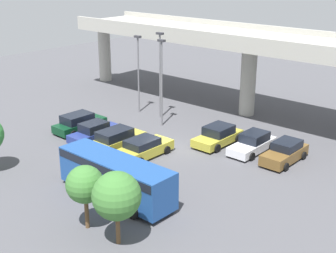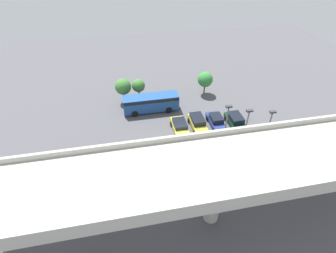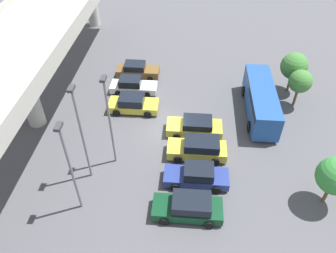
# 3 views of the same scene
# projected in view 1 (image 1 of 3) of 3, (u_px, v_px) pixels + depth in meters

# --- Properties ---
(ground_plane) EXTENTS (89.34, 89.34, 0.00)m
(ground_plane) POSITION_uv_depth(u_px,v_px,m) (165.00, 149.00, 37.59)
(ground_plane) COLOR #4C4C51
(highway_overpass) EXTENTS (43.18, 7.68, 8.24)m
(highway_overpass) POSITION_uv_depth(u_px,v_px,m) (250.00, 46.00, 43.76)
(highway_overpass) COLOR #ADAAA0
(highway_overpass) RESTS_ON ground_plane
(parked_car_0) EXTENTS (2.15, 4.76, 1.60)m
(parked_car_0) POSITION_uv_depth(u_px,v_px,m) (79.00, 123.00, 41.29)
(parked_car_0) COLOR #0C381E
(parked_car_0) RESTS_ON ground_plane
(parked_car_1) EXTENTS (2.02, 4.79, 1.58)m
(parked_car_1) POSITION_uv_depth(u_px,v_px,m) (95.00, 132.00, 39.19)
(parked_car_1) COLOR navy
(parked_car_1) RESTS_ON ground_plane
(parked_car_2) EXTENTS (2.13, 4.73, 1.67)m
(parked_car_2) POSITION_uv_depth(u_px,v_px,m) (117.00, 139.00, 37.37)
(parked_car_2) COLOR gold
(parked_car_2) RESTS_ON ground_plane
(parked_car_3) EXTENTS (2.20, 4.77, 1.48)m
(parked_car_3) POSITION_uv_depth(u_px,v_px,m) (144.00, 148.00, 35.92)
(parked_car_3) COLOR gold
(parked_car_3) RESTS_ON ground_plane
(parked_car_4) EXTENTS (2.25, 4.67, 1.58)m
(parked_car_4) POSITION_uv_depth(u_px,v_px,m) (218.00, 136.00, 38.32)
(parked_car_4) COLOR gold
(parked_car_4) RESTS_ON ground_plane
(parked_car_5) EXTENTS (2.03, 4.64, 1.55)m
(parked_car_5) POSITION_uv_depth(u_px,v_px,m) (253.00, 143.00, 36.82)
(parked_car_5) COLOR silver
(parked_car_5) RESTS_ON ground_plane
(parked_car_6) EXTENTS (2.03, 4.47, 1.57)m
(parked_car_6) POSITION_uv_depth(u_px,v_px,m) (285.00, 152.00, 35.01)
(parked_car_6) COLOR brown
(parked_car_6) RESTS_ON ground_plane
(shuttle_bus) EXTENTS (8.56, 2.59, 2.65)m
(shuttle_bus) POSITION_uv_depth(u_px,v_px,m) (115.00, 174.00, 29.42)
(shuttle_bus) COLOR #1E478C
(shuttle_bus) RESTS_ON ground_plane
(lamp_post_near_aisle) EXTENTS (0.70, 0.35, 7.87)m
(lamp_post_near_aisle) POSITION_uv_depth(u_px,v_px,m) (162.00, 76.00, 41.39)
(lamp_post_near_aisle) COLOR slate
(lamp_post_near_aisle) RESTS_ON ground_plane
(lamp_post_mid_lot) EXTENTS (0.70, 0.35, 8.14)m
(lamp_post_mid_lot) POSITION_uv_depth(u_px,v_px,m) (160.00, 69.00, 43.46)
(lamp_post_mid_lot) COLOR slate
(lamp_post_mid_lot) RESTS_ON ground_plane
(lamp_post_by_overpass) EXTENTS (0.70, 0.35, 7.57)m
(lamp_post_by_overpass) POSITION_uv_depth(u_px,v_px,m) (138.00, 68.00, 45.31)
(lamp_post_by_overpass) COLOR slate
(lamp_post_by_overpass) RESTS_ON ground_plane
(tree_front_right) EXTENTS (2.14, 2.14, 3.79)m
(tree_front_right) POSITION_uv_depth(u_px,v_px,m) (85.00, 185.00, 25.64)
(tree_front_right) COLOR brown
(tree_front_right) RESTS_ON ground_plane
(tree_front_far_right) EXTENTS (2.60, 2.60, 4.14)m
(tree_front_far_right) POSITION_uv_depth(u_px,v_px,m) (117.00, 196.00, 24.12)
(tree_front_far_right) COLOR brown
(tree_front_far_right) RESTS_ON ground_plane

